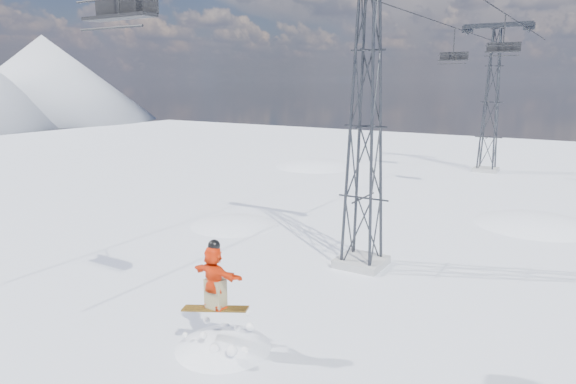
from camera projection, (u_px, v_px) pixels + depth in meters
name	position (u px, v px, depth m)	size (l,w,h in m)	color
ground	(217.00, 348.00, 14.07)	(120.00, 120.00, 0.00)	white
snow_terrain	(359.00, 322.00, 36.27)	(39.00, 37.00, 22.00)	white
lift_tower_near	(365.00, 127.00, 19.17)	(5.20, 1.80, 11.43)	#999999
lift_tower_far	(491.00, 103.00, 40.04)	(5.20, 1.80, 11.43)	#999999
haul_cables	(453.00, 11.00, 27.62)	(4.46, 51.00, 0.06)	black
lift_chair_near	(121.00, 7.00, 11.76)	(2.04, 0.59, 2.53)	black
lift_chair_mid	(503.00, 48.00, 29.57)	(1.88, 0.54, 2.33)	black
lift_chair_far	(453.00, 57.00, 37.23)	(2.05, 0.59, 2.54)	black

